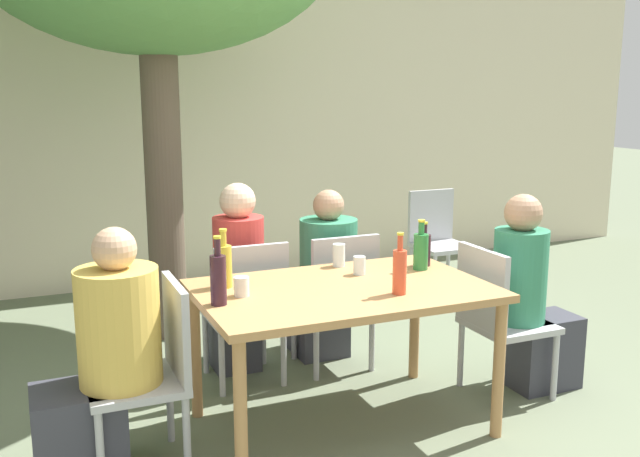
# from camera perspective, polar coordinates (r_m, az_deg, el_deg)

# --- Properties ---
(ground_plane) EXTENTS (30.00, 30.00, 0.00)m
(ground_plane) POSITION_cam_1_polar(r_m,az_deg,el_deg) (3.94, 1.78, -15.46)
(ground_plane) COLOR #667056
(cafe_building_wall) EXTENTS (10.00, 0.08, 2.80)m
(cafe_building_wall) POSITION_cam_1_polar(r_m,az_deg,el_deg) (6.59, -10.15, 7.88)
(cafe_building_wall) COLOR beige
(cafe_building_wall) RESTS_ON ground_plane
(dining_table_front) EXTENTS (1.48, 0.95, 0.76)m
(dining_table_front) POSITION_cam_1_polar(r_m,az_deg,el_deg) (3.68, 1.85, -5.89)
(dining_table_front) COLOR #B27F4C
(dining_table_front) RESTS_ON ground_plane
(patio_chair_0) EXTENTS (0.44, 0.44, 0.89)m
(patio_chair_0) POSITION_cam_1_polar(r_m,az_deg,el_deg) (3.47, -13.15, -10.57)
(patio_chair_0) COLOR #B2B2B7
(patio_chair_0) RESTS_ON ground_plane
(patio_chair_1) EXTENTS (0.44, 0.44, 0.89)m
(patio_chair_1) POSITION_cam_1_polar(r_m,az_deg,el_deg) (4.22, 13.96, -6.62)
(patio_chair_1) COLOR #B2B2B7
(patio_chair_1) RESTS_ON ground_plane
(patio_chair_2) EXTENTS (0.44, 0.44, 0.89)m
(patio_chair_2) POSITION_cam_1_polar(r_m,az_deg,el_deg) (4.27, -5.85, -6.15)
(patio_chair_2) COLOR #B2B2B7
(patio_chair_2) RESTS_ON ground_plane
(patio_chair_3) EXTENTS (0.44, 0.44, 0.89)m
(patio_chair_3) POSITION_cam_1_polar(r_m,az_deg,el_deg) (4.47, 1.44, -5.29)
(patio_chair_3) COLOR #B2B2B7
(patio_chair_3) RESTS_ON ground_plane
(patio_chair_4) EXTENTS (0.44, 0.44, 0.89)m
(patio_chair_4) POSITION_cam_1_polar(r_m,az_deg,el_deg) (6.27, 9.35, -0.59)
(patio_chair_4) COLOR #B2B2B7
(patio_chair_4) RESTS_ON ground_plane
(person_seated_0) EXTENTS (0.59, 0.37, 1.16)m
(person_seated_0) POSITION_cam_1_polar(r_m,az_deg,el_deg) (3.43, -17.03, -10.54)
(person_seated_0) COLOR #383842
(person_seated_0) RESTS_ON ground_plane
(person_seated_1) EXTENTS (0.55, 0.31, 1.18)m
(person_seated_1) POSITION_cam_1_polar(r_m,az_deg,el_deg) (4.36, 16.48, -5.83)
(person_seated_1) COLOR #383842
(person_seated_1) RESTS_ON ground_plane
(person_seated_2) EXTENTS (0.31, 0.55, 1.21)m
(person_seated_2) POSITION_cam_1_polar(r_m,az_deg,el_deg) (4.47, -6.77, -4.79)
(person_seated_2) COLOR #383842
(person_seated_2) RESTS_ON ground_plane
(person_seated_3) EXTENTS (0.37, 0.58, 1.14)m
(person_seated_3) POSITION_cam_1_polar(r_m,az_deg,el_deg) (4.67, 0.25, -4.39)
(person_seated_3) COLOR #383842
(person_seated_3) RESTS_ON ground_plane
(soda_bottle_0) EXTENTS (0.07, 0.07, 0.31)m
(soda_bottle_0) POSITION_cam_1_polar(r_m,az_deg,el_deg) (3.53, 6.39, -3.34)
(soda_bottle_0) COLOR #DB4C2D
(soda_bottle_0) RESTS_ON dining_table_front
(wine_bottle_1) EXTENTS (0.08, 0.08, 0.33)m
(wine_bottle_1) POSITION_cam_1_polar(r_m,az_deg,el_deg) (3.36, -8.14, -3.96)
(wine_bottle_1) COLOR #331923
(wine_bottle_1) RESTS_ON dining_table_front
(green_bottle_2) EXTENTS (0.08, 0.08, 0.28)m
(green_bottle_2) POSITION_cam_1_polar(r_m,az_deg,el_deg) (4.01, 8.07, -1.73)
(green_bottle_2) COLOR #287A38
(green_bottle_2) RESTS_ON dining_table_front
(wine_bottle_3) EXTENTS (0.08, 0.08, 0.25)m
(wine_bottle_3) POSITION_cam_1_polar(r_m,az_deg,el_deg) (4.11, 8.31, -1.61)
(wine_bottle_3) COLOR #331923
(wine_bottle_3) RESTS_ON dining_table_front
(oil_cruet_4) EXTENTS (0.08, 0.08, 0.30)m
(oil_cruet_4) POSITION_cam_1_polar(r_m,az_deg,el_deg) (3.66, -7.71, -2.88)
(oil_cruet_4) COLOR gold
(oil_cruet_4) RESTS_ON dining_table_front
(drinking_glass_0) EXTENTS (0.07, 0.07, 0.10)m
(drinking_glass_0) POSITION_cam_1_polar(r_m,az_deg,el_deg) (3.89, 3.17, -2.97)
(drinking_glass_0) COLOR silver
(drinking_glass_0) RESTS_ON dining_table_front
(drinking_glass_1) EXTENTS (0.07, 0.07, 0.13)m
(drinking_glass_1) POSITION_cam_1_polar(r_m,az_deg,el_deg) (4.06, 1.52, -2.14)
(drinking_glass_1) COLOR silver
(drinking_glass_1) RESTS_ON dining_table_front
(drinking_glass_2) EXTENTS (0.08, 0.08, 0.10)m
(drinking_glass_2) POSITION_cam_1_polar(r_m,az_deg,el_deg) (3.51, -6.30, -4.63)
(drinking_glass_2) COLOR silver
(drinking_glass_2) RESTS_ON dining_table_front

